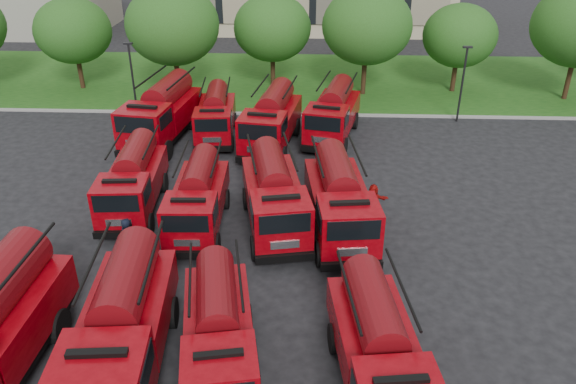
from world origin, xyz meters
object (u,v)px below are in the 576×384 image
fire_truck_8 (162,113)px  fire_truck_9 (216,115)px  fire_truck_1 (123,325)px  firefighter_4 (130,250)px  firefighter_5 (372,215)px  fire_truck_10 (272,119)px  fire_truck_7 (339,200)px  fire_truck_4 (133,180)px  fire_truck_11 (333,113)px  fire_truck_6 (274,195)px  fire_truck_5 (198,198)px  fire_truck_2 (218,331)px  fire_truck_3 (379,350)px

fire_truck_8 → fire_truck_9: 3.29m
fire_truck_1 → fire_truck_9: (-0.14, 19.60, -0.23)m
fire_truck_9 → firefighter_4: fire_truck_9 is taller
fire_truck_8 → firefighter_5: 15.17m
fire_truck_8 → fire_truck_10: bearing=3.1°
fire_truck_7 → fire_truck_4: bearing=163.5°
fire_truck_9 → fire_truck_1: bearing=-94.4°
fire_truck_8 → fire_truck_11: bearing=12.9°
fire_truck_6 → fire_truck_7: size_ratio=1.00×
fire_truck_5 → fire_truck_11: 12.78m
fire_truck_10 → firefighter_5: size_ratio=4.69×
fire_truck_2 → firefighter_5: bearing=49.3°
fire_truck_7 → firefighter_4: bearing=-174.6°
fire_truck_7 → firefighter_4: 9.51m
fire_truck_4 → fire_truck_11: 13.74m
fire_truck_3 → fire_truck_5: fire_truck_3 is taller
fire_truck_6 → firefighter_5: size_ratio=4.56×
fire_truck_1 → fire_truck_2: bearing=-2.4°
fire_truck_10 → fire_truck_9: bearing=169.4°
fire_truck_2 → firefighter_5: size_ratio=4.05×
fire_truck_5 → firefighter_4: size_ratio=4.22×
fire_truck_2 → fire_truck_7: (4.17, 8.47, 0.20)m
fire_truck_1 → fire_truck_7: 11.23m
fire_truck_1 → fire_truck_5: 8.87m
fire_truck_3 → fire_truck_6: size_ratio=0.93×
firefighter_4 → fire_truck_5: bearing=-108.1°
fire_truck_1 → fire_truck_4: 10.67m
firefighter_4 → fire_truck_2: bearing=160.6°
fire_truck_7 → fire_truck_8: fire_truck_8 is taller
firefighter_5 → fire_truck_6: bearing=18.0°
fire_truck_6 → firefighter_4: (-6.21, -2.30, -1.63)m
fire_truck_1 → fire_truck_2: fire_truck_1 is taller
firefighter_5 → fire_truck_9: bearing=-42.9°
fire_truck_1 → fire_truck_8: bearing=94.8°
fire_truck_2 → fire_truck_6: bearing=71.7°
fire_truck_5 → fire_truck_6: (3.50, 0.12, 0.14)m
fire_truck_4 → fire_truck_11: bearing=39.4°
fire_truck_2 → fire_truck_10: (0.44, 18.22, 0.24)m
fire_truck_2 → fire_truck_9: (-3.17, 19.45, 0.02)m
firefighter_5 → fire_truck_3: bearing=88.9°
fire_truck_6 → fire_truck_10: size_ratio=0.97×
fire_truck_9 → fire_truck_11: fire_truck_11 is taller
fire_truck_2 → fire_truck_8: 19.86m
fire_truck_11 → fire_truck_6: bearing=-93.2°
fire_truck_2 → fire_truck_5: fire_truck_5 is taller
fire_truck_1 → fire_truck_10: (3.48, 18.37, -0.01)m
fire_truck_1 → fire_truck_5: bearing=79.9°
fire_truck_6 → firefighter_5: fire_truck_6 is taller
fire_truck_11 → firefighter_5: size_ratio=4.56×
firefighter_5 → firefighter_4: bearing=21.3°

